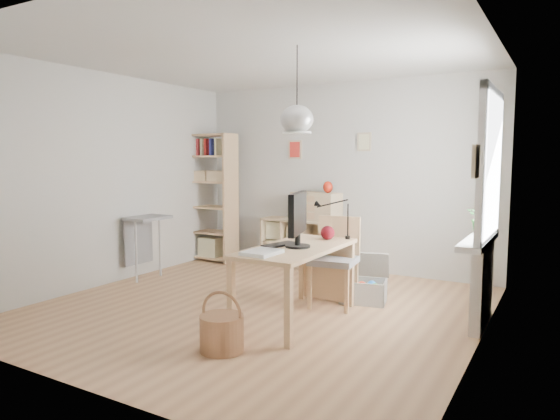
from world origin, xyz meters
The scene contains 20 objects.
ground centered at (0.00, 0.00, 0.00)m, with size 4.50×4.50×0.00m, color tan.
room_shell centered at (0.55, -0.15, 2.00)m, with size 4.50×4.50×4.50m.
window_unit centered at (2.23, 0.60, 1.55)m, with size 0.07×1.16×1.46m.
radiator centered at (2.19, 0.60, 0.40)m, with size 0.10×0.80×0.80m, color silver.
windowsill centered at (2.14, 0.60, 0.83)m, with size 0.22×1.20×0.06m, color white.
desk centered at (0.55, -0.15, 0.66)m, with size 0.70×1.50×0.75m.
cube_shelf centered at (-0.47, 2.08, 0.30)m, with size 1.40×0.38×0.72m.
tall_bookshelf centered at (-2.04, 1.80, 1.09)m, with size 0.80×0.38×2.00m.
side_table centered at (-2.04, 0.35, 0.67)m, with size 0.40×0.55×0.85m.
chair centered at (0.67, 0.53, 0.56)m, with size 0.54×0.54×0.98m.
wicker_basket centered at (0.39, -1.18, 0.17)m, with size 0.38×0.37×0.52m.
storage_chest centered at (0.91, 0.82, 0.17)m, with size 0.61×0.66×0.53m.
monitor centered at (0.58, -0.19, 1.05)m, with size 0.25×0.61×0.54m.
keyboard centered at (0.38, -0.19, 0.76)m, with size 0.15×0.39×0.02m, color black.
task_lamp centered at (0.63, 0.47, 1.03)m, with size 0.39×0.14×0.41m.
yarn_ball centered at (0.65, 0.38, 0.83)m, with size 0.15×0.15×0.15m, color #4F0A11.
paper_tray centered at (0.47, -0.67, 0.77)m, with size 0.28×0.34×0.03m, color white.
drawer_chest centered at (-0.30, 2.04, 0.92)m, with size 0.71×0.32×0.41m, color #D1B589.
red_vase centered at (-0.12, 2.04, 1.21)m, with size 0.14×0.14×0.17m, color #A61E0D.
potted_plant centered at (2.12, 0.95, 1.02)m, with size 0.29×0.25×0.32m, color #235E26.
Camera 1 is at (2.86, -4.47, 1.63)m, focal length 32.00 mm.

